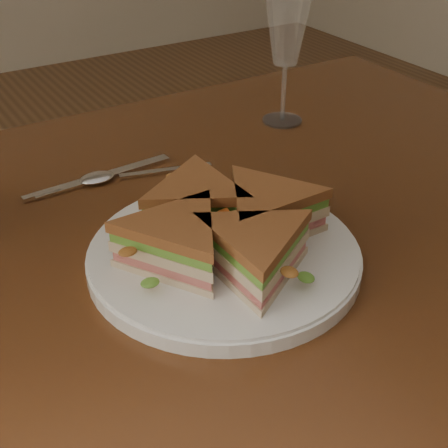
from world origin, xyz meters
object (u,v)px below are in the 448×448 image
Objects in this scene: table at (206,282)px; knife at (94,179)px; plate at (224,256)px; wine_glass at (287,34)px; spoon at (114,177)px; sandwich_wedges at (224,228)px.

knife reaches higher than table.
wine_glass reaches higher than plate.
spoon is 0.83× the size of knife.
spoon is 0.03m from knife.
sandwich_wedges reaches higher than spoon.
sandwich_wedges is 1.19× the size of knife.
table is at bearing -67.65° from knife.
plate reaches higher than spoon.
wine_glass is at bearing 23.07° from spoon.
wine_glass reaches higher than spoon.
wine_glass reaches higher than table.
knife is at bearing -174.61° from wine_glass.
knife is (-0.08, 0.16, 0.10)m from table.
wine_glass is at bearing 36.62° from table.
wine_glass is at bearing 1.69° from knife.
knife is (-0.02, 0.01, -0.00)m from spoon.
plate is 1.39× the size of knife.
wine_glass is (0.29, 0.29, 0.10)m from sandwich_wedges.
wine_glass is (0.31, 0.04, 0.14)m from spoon.
table is 0.14m from plate.
table is at bearing 72.86° from plate.
sandwich_wedges is (-0.03, -0.09, 0.14)m from table.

